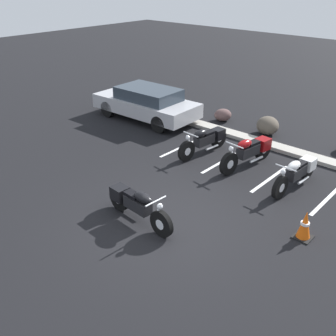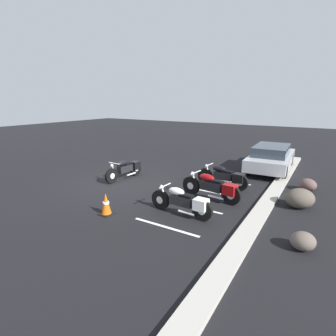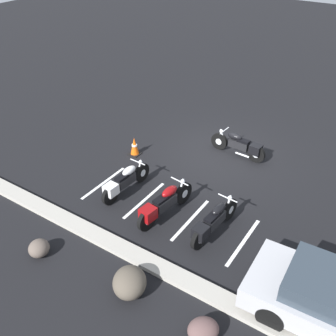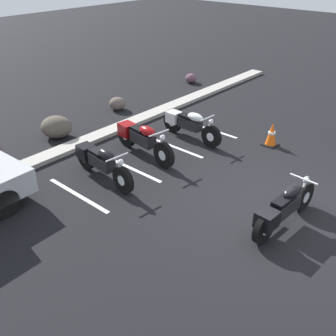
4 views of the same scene
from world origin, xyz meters
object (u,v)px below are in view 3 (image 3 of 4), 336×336
(parked_bike_0, at_px, (213,222))
(parked_bike_2, at_px, (124,182))
(traffic_cone, at_px, (134,146))
(landscape_rock_2, at_px, (130,282))
(parked_bike_1, at_px, (163,204))
(motorcycle_black_featured, at_px, (240,145))
(landscape_rock_3, at_px, (203,330))
(landscape_rock_1, at_px, (39,248))

(parked_bike_0, bearing_deg, parked_bike_2, 92.81)
(parked_bike_2, distance_m, traffic_cone, 2.39)
(landscape_rock_2, bearing_deg, parked_bike_1, -72.31)
(parked_bike_0, bearing_deg, traffic_cone, 68.59)
(motorcycle_black_featured, relative_size, parked_bike_2, 1.01)
(parked_bike_0, xyz_separation_m, traffic_cone, (4.40, -2.21, -0.13))
(motorcycle_black_featured, relative_size, parked_bike_0, 0.99)
(landscape_rock_3, xyz_separation_m, traffic_cone, (5.73, -5.12, 0.08))
(motorcycle_black_featured, height_order, traffic_cone, motorcycle_black_featured)
(motorcycle_black_featured, xyz_separation_m, parked_bike_0, (-1.12, 4.21, 0.00))
(parked_bike_1, xyz_separation_m, landscape_rock_2, (-0.86, 2.68, -0.16))
(parked_bike_1, relative_size, landscape_rock_1, 4.03)
(landscape_rock_1, bearing_deg, parked_bike_0, -137.07)
(parked_bike_0, height_order, traffic_cone, parked_bike_0)
(parked_bike_2, relative_size, landscape_rock_2, 2.35)
(parked_bike_2, relative_size, traffic_cone, 3.12)
(parked_bike_0, bearing_deg, motorcycle_black_featured, 20.05)
(landscape_rock_3, distance_m, traffic_cone, 7.69)
(parked_bike_2, bearing_deg, motorcycle_black_featured, -24.32)
(parked_bike_1, xyz_separation_m, parked_bike_2, (1.67, -0.28, -0.03))
(motorcycle_black_featured, xyz_separation_m, landscape_rock_2, (-0.42, 7.04, -0.13))
(motorcycle_black_featured, height_order, parked_bike_1, parked_bike_1)
(parked_bike_1, distance_m, landscape_rock_1, 3.57)
(motorcycle_black_featured, relative_size, traffic_cone, 3.15)
(parked_bike_2, distance_m, landscape_rock_3, 5.48)
(landscape_rock_2, bearing_deg, landscape_rock_3, 177.53)
(parked_bike_2, height_order, traffic_cone, parked_bike_2)
(landscape_rock_2, relative_size, landscape_rock_3, 1.35)
(motorcycle_black_featured, bearing_deg, landscape_rock_2, 97.16)
(landscape_rock_2, bearing_deg, parked_bike_2, -49.53)
(landscape_rock_3, height_order, traffic_cone, traffic_cone)
(parked_bike_0, bearing_deg, landscape_rock_3, -150.31)
(landscape_rock_1, relative_size, landscape_rock_2, 0.62)
(motorcycle_black_featured, relative_size, landscape_rock_2, 2.37)
(motorcycle_black_featured, height_order, landscape_rock_3, motorcycle_black_featured)
(parked_bike_0, relative_size, landscape_rock_3, 3.22)
(landscape_rock_1, relative_size, traffic_cone, 0.83)
(parked_bike_1, relative_size, parked_bike_2, 1.07)
(landscape_rock_2, bearing_deg, motorcycle_black_featured, -86.56)
(landscape_rock_2, xyz_separation_m, landscape_rock_3, (-2.02, 0.09, -0.09))
(parked_bike_1, distance_m, traffic_cone, 3.70)
(parked_bike_1, bearing_deg, landscape_rock_1, 155.78)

